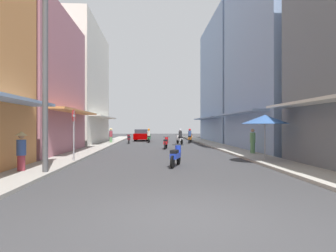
{
  "coord_description": "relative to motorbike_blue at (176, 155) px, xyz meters",
  "views": [
    {
      "loc": [
        -0.67,
        -5.71,
        1.82
      ],
      "look_at": [
        0.73,
        19.13,
        1.85
      ],
      "focal_mm": 30.31,
      "sensor_mm": 36.0,
      "label": 1
    }
  ],
  "objects": [
    {
      "name": "ground_plane",
      "position": [
        -0.41,
        10.33,
        -0.5
      ],
      "size": [
        94.39,
        94.39,
        0.0
      ],
      "primitive_type": "plane",
      "color": "#38383A"
    },
    {
      "name": "motorbike_maroon",
      "position": [
        -3.55,
        17.41,
        0.0
      ],
      "size": [
        0.55,
        1.81,
        0.96
      ],
      "color": "black",
      "rests_on": "ground"
    },
    {
      "name": "motorbike_white",
      "position": [
        1.74,
        16.02,
        0.2
      ],
      "size": [
        0.66,
        1.78,
        1.58
      ],
      "color": "black",
      "rests_on": "ground"
    },
    {
      "name": "motorbike_blue",
      "position": [
        0.0,
        0.0,
        0.0
      ],
      "size": [
        0.73,
        1.75,
        0.96
      ],
      "color": "black",
      "rests_on": "ground"
    },
    {
      "name": "vendor_umbrella",
      "position": [
        4.55,
        1.03,
        1.67
      ],
      "size": [
        2.34,
        2.34,
        2.4
      ],
      "color": "#99999E",
      "rests_on": "ground"
    },
    {
      "name": "building_right_mid",
      "position": [
        8.82,
        8.38,
        7.61
      ],
      "size": [
        7.05,
        11.02,
        16.25
      ],
      "color": "#8CA5CC",
      "rests_on": "ground"
    },
    {
      "name": "street_sign_no_entry",
      "position": [
        -4.96,
        1.45,
        1.21
      ],
      "size": [
        0.07,
        0.6,
        2.65
      ],
      "color": "gray",
      "rests_on": "ground"
    },
    {
      "name": "motorbike_green",
      "position": [
        -1.44,
        18.72,
        0.2
      ],
      "size": [
        0.55,
        1.81,
        1.58
      ],
      "color": "black",
      "rests_on": "ground"
    },
    {
      "name": "pedestrian_foreground",
      "position": [
        5.29,
        4.79,
        0.33
      ],
      "size": [
        0.34,
        0.34,
        1.67
      ],
      "color": "#598C59",
      "rests_on": "ground"
    },
    {
      "name": "sidewalk_left",
      "position": [
        -5.73,
        10.33,
        -0.44
      ],
      "size": [
        1.84,
        50.91,
        0.12
      ],
      "primitive_type": "cube",
      "color": "#9E9991",
      "rests_on": "ground"
    },
    {
      "name": "pedestrian_crossing",
      "position": [
        -6.09,
        -1.7,
        0.41
      ],
      "size": [
        0.44,
        0.44,
        1.63
      ],
      "color": "#99333F",
      "rests_on": "ground"
    },
    {
      "name": "motorbike_red",
      "position": [
        0.04,
        10.06,
        0.0
      ],
      "size": [
        0.57,
        1.8,
        0.96
      ],
      "color": "black",
      "rests_on": "ground"
    },
    {
      "name": "motorbike_orange",
      "position": [
        3.04,
        17.81,
        0.2
      ],
      "size": [
        0.69,
        1.76,
        1.58
      ],
      "color": "black",
      "rests_on": "ground"
    },
    {
      "name": "parked_car",
      "position": [
        -2.36,
        22.81,
        0.24
      ],
      "size": [
        1.93,
        4.17,
        1.45
      ],
      "color": "#8C0000",
      "rests_on": "ground"
    },
    {
      "name": "building_left_far",
      "position": [
        -9.65,
        17.85,
        5.66
      ],
      "size": [
        7.05,
        12.19,
        12.34
      ],
      "color": "silver",
      "rests_on": "ground"
    },
    {
      "name": "pedestrian_midway",
      "position": [
        -5.43,
        17.33,
        0.43
      ],
      "size": [
        0.44,
        0.44,
        1.66
      ],
      "color": "#598C59",
      "rests_on": "ground"
    },
    {
      "name": "utility_pole",
      "position": [
        -5.06,
        -2.04,
        3.49
      ],
      "size": [
        0.2,
        1.2,
        7.83
      ],
      "color": "#4C4C4F",
      "rests_on": "ground"
    },
    {
      "name": "building_left_mid",
      "position": [
        -9.64,
        6.29,
        4.15
      ],
      "size": [
        7.05,
        9.4,
        9.32
      ],
      "color": "#B7727F",
      "rests_on": "ground"
    },
    {
      "name": "sidewalk_right",
      "position": [
        4.9,
        10.33,
        -0.44
      ],
      "size": [
        1.84,
        50.91,
        0.12
      ],
      "primitive_type": "cube",
      "color": "#ADA89E",
      "rests_on": "ground"
    },
    {
      "name": "building_right_far",
      "position": [
        8.82,
        20.95,
        6.72
      ],
      "size": [
        7.05,
        12.79,
        14.45
      ],
      "color": "#8CA5CC",
      "rests_on": "ground"
    }
  ]
}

